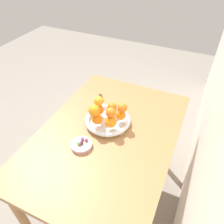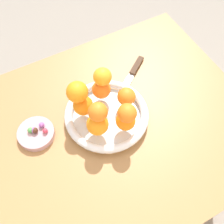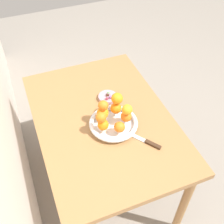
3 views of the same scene
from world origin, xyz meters
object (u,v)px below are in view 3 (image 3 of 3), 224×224
Objects in this scene: candy_ball_0 at (108,95)px; candy_ball_4 at (108,93)px; orange_4 at (116,108)px; candy_ball_5 at (107,98)px; candy_ball_6 at (108,93)px; fruit_bowl at (113,124)px; orange_1 at (103,125)px; orange_2 at (120,127)px; dining_table at (104,128)px; knife at (143,140)px; candy_dish at (108,97)px; candy_ball_2 at (110,97)px; orange_5 at (101,117)px; orange_6 at (127,110)px; orange_0 at (103,113)px; orange_8 at (117,99)px; orange_7 at (103,105)px; orange_3 at (126,116)px; candy_ball_1 at (108,95)px; candy_ball_3 at (108,95)px.

candy_ball_0 is 0.01m from candy_ball_4.
orange_4 reaches higher than candy_ball_5.
candy_ball_6 is at bearing -36.51° from candy_ball_0.
orange_1 is at bearing 111.71° from fruit_bowl.
orange_2 is 4.23× the size of candy_ball_0.
knife is (-0.23, -0.14, 0.09)m from dining_table.
candy_ball_4 reaches higher than candy_ball_5.
candy_ball_0 is 0.77× the size of candy_ball_4.
dining_table is 78.05× the size of candy_ball_0.
candy_dish is 0.03m from candy_ball_2.
orange_5 is at bearing 126.11° from orange_4.
candy_dish is 0.29m from orange_1.
candy_dish is 0.28m from orange_6.
orange_0 is at bearing 55.85° from orange_6.
orange_6 is 4.08× the size of candy_ball_0.
orange_8 reaches higher than candy_ball_5.
dining_table is 0.22m from orange_2.
fruit_bowl is at bearing 147.71° from orange_4.
orange_5 is 1.00× the size of orange_7.
fruit_bowl is 0.14m from orange_5.
dining_table is 0.21m from orange_3.
orange_6 reaches higher than orange_1.
orange_4 is at bearing 131.98° from orange_8.
fruit_bowl and candy_ball_2 have the same top height.
orange_7 is at bearing 152.40° from candy_ball_1.
orange_8 is 0.19m from candy_ball_1.
candy_ball_4 is at bearing -29.09° from orange_0.
candy_ball_6 is at bearing -29.22° from orange_0.
candy_ball_2 is (0.12, -0.09, 0.12)m from dining_table.
candy_ball_2 reaches higher than knife.
orange_0 is 1.16× the size of orange_6.
orange_8 is 0.20m from candy_ball_4.
orange_1 is (-0.03, 0.07, 0.05)m from fruit_bowl.
orange_2 is at bearing 170.20° from candy_ball_4.
orange_2 is 0.32m from candy_ball_4.
candy_ball_5 is (0.14, 0.00, -0.04)m from orange_4.
orange_4 is (0.08, 0.03, 0.00)m from orange_3.
candy_ball_1 is (0.25, 0.02, -0.10)m from orange_6.
orange_4 is 0.17m from candy_ball_3.
candy_ball_5 is (-0.03, 0.02, -0.00)m from candy_ball_3.
orange_5 is 3.03× the size of candy_ball_3.
candy_dish is 6.36× the size of candy_ball_4.
orange_0 is 0.20m from candy_ball_3.
candy_ball_2 reaches higher than candy_ball_6.
orange_2 is at bearing 53.30° from knife.
candy_ball_1 is (0.16, -0.00, -0.11)m from orange_8.
candy_ball_3 is at bearing 3.97° from orange_3.
orange_1 is 1.06× the size of orange_7.
candy_dish is at bearing -1.09° from orange_8.
candy_ball_4 reaches higher than candy_ball_0.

